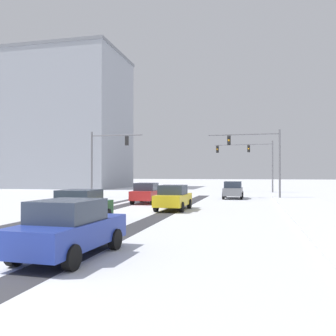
{
  "coord_description": "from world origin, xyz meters",
  "views": [
    {
      "loc": [
        6.47,
        -6.15,
        2.35
      ],
      "look_at": [
        0.0,
        21.7,
        2.8
      ],
      "focal_mm": 38.69,
      "sensor_mm": 36.0,
      "label": 1
    }
  ],
  "objects_px": {
    "car_yellow_cab_third": "(173,197)",
    "car_grey_lead": "(233,190)",
    "car_red_second": "(147,193)",
    "office_building_far_left_block": "(64,122)",
    "traffic_signal_near_left": "(105,153)",
    "traffic_signal_near_right": "(259,151)",
    "car_blue_fifth": "(69,228)",
    "traffic_signal_far_right": "(251,155)",
    "car_dark_green_fourth": "(81,207)"
  },
  "relations": [
    {
      "from": "traffic_signal_near_left",
      "to": "car_yellow_cab_third",
      "type": "height_order",
      "value": "traffic_signal_near_left"
    },
    {
      "from": "car_red_second",
      "to": "car_dark_green_fourth",
      "type": "distance_m",
      "value": 12.4
    },
    {
      "from": "traffic_signal_far_right",
      "to": "car_grey_lead",
      "type": "xyz_separation_m",
      "value": [
        -1.68,
        -12.68,
        -3.88
      ]
    },
    {
      "from": "traffic_signal_near_left",
      "to": "car_blue_fifth",
      "type": "height_order",
      "value": "traffic_signal_near_left"
    },
    {
      "from": "car_dark_green_fourth",
      "to": "office_building_far_left_block",
      "type": "relative_size",
      "value": 0.19
    },
    {
      "from": "traffic_signal_near_left",
      "to": "car_grey_lead",
      "type": "relative_size",
      "value": 1.58
    },
    {
      "from": "traffic_signal_near_left",
      "to": "office_building_far_left_block",
      "type": "bearing_deg",
      "value": 127.22
    },
    {
      "from": "car_dark_green_fourth",
      "to": "office_building_far_left_block",
      "type": "bearing_deg",
      "value": 120.16
    },
    {
      "from": "car_dark_green_fourth",
      "to": "car_blue_fifth",
      "type": "xyz_separation_m",
      "value": [
        2.64,
        -5.95,
        0.0
      ]
    },
    {
      "from": "traffic_signal_near_left",
      "to": "car_dark_green_fourth",
      "type": "relative_size",
      "value": 1.56
    },
    {
      "from": "traffic_signal_near_right",
      "to": "car_yellow_cab_third",
      "type": "bearing_deg",
      "value": -114.22
    },
    {
      "from": "car_yellow_cab_third",
      "to": "traffic_signal_near_right",
      "type": "bearing_deg",
      "value": 65.78
    },
    {
      "from": "car_yellow_cab_third",
      "to": "car_blue_fifth",
      "type": "bearing_deg",
      "value": -90.24
    },
    {
      "from": "traffic_signal_far_right",
      "to": "office_building_far_left_block",
      "type": "relative_size",
      "value": 0.33
    },
    {
      "from": "traffic_signal_near_left",
      "to": "office_building_far_left_block",
      "type": "xyz_separation_m",
      "value": [
        -17.14,
        22.56,
        6.86
      ]
    },
    {
      "from": "car_blue_fifth",
      "to": "office_building_far_left_block",
      "type": "relative_size",
      "value": 0.19
    },
    {
      "from": "traffic_signal_near_right",
      "to": "car_blue_fifth",
      "type": "distance_m",
      "value": 26.76
    },
    {
      "from": "traffic_signal_far_right",
      "to": "car_dark_green_fourth",
      "type": "bearing_deg",
      "value": -103.28
    },
    {
      "from": "traffic_signal_near_right",
      "to": "car_red_second",
      "type": "xyz_separation_m",
      "value": [
        -8.79,
        -7.57,
        -3.65
      ]
    },
    {
      "from": "traffic_signal_near_right",
      "to": "car_yellow_cab_third",
      "type": "xyz_separation_m",
      "value": [
        -5.58,
        -12.4,
        -3.65
      ]
    },
    {
      "from": "traffic_signal_far_right",
      "to": "office_building_far_left_block",
      "type": "xyz_separation_m",
      "value": [
        -31.14,
        8.42,
        6.54
      ]
    },
    {
      "from": "traffic_signal_near_right",
      "to": "car_red_second",
      "type": "relative_size",
      "value": 1.64
    },
    {
      "from": "car_grey_lead",
      "to": "traffic_signal_near_right",
      "type": "bearing_deg",
      "value": 12.27
    },
    {
      "from": "car_yellow_cab_third",
      "to": "car_grey_lead",
      "type": "bearing_deg",
      "value": 74.92
    },
    {
      "from": "car_blue_fifth",
      "to": "traffic_signal_near_left",
      "type": "bearing_deg",
      "value": 110.74
    },
    {
      "from": "car_red_second",
      "to": "car_blue_fifth",
      "type": "distance_m",
      "value": 18.6
    },
    {
      "from": "traffic_signal_near_left",
      "to": "car_red_second",
      "type": "height_order",
      "value": "traffic_signal_near_left"
    },
    {
      "from": "office_building_far_left_block",
      "to": "car_red_second",
      "type": "bearing_deg",
      "value": -50.69
    },
    {
      "from": "traffic_signal_near_left",
      "to": "car_yellow_cab_third",
      "type": "relative_size",
      "value": 1.58
    },
    {
      "from": "traffic_signal_far_right",
      "to": "car_yellow_cab_third",
      "type": "xyz_separation_m",
      "value": [
        -4.88,
        -24.57,
        -3.88
      ]
    },
    {
      "from": "traffic_signal_near_right",
      "to": "traffic_signal_far_right",
      "type": "relative_size",
      "value": 0.92
    },
    {
      "from": "traffic_signal_near_right",
      "to": "office_building_far_left_block",
      "type": "bearing_deg",
      "value": 147.12
    },
    {
      "from": "car_red_second",
      "to": "office_building_far_left_block",
      "type": "relative_size",
      "value": 0.18
    },
    {
      "from": "traffic_signal_near_right",
      "to": "car_grey_lead",
      "type": "distance_m",
      "value": 4.39
    },
    {
      "from": "car_blue_fifth",
      "to": "office_building_far_left_block",
      "type": "bearing_deg",
      "value": 119.41
    },
    {
      "from": "traffic_signal_far_right",
      "to": "car_blue_fifth",
      "type": "xyz_separation_m",
      "value": [
        -4.94,
        -38.06,
        -3.88
      ]
    },
    {
      "from": "car_blue_fifth",
      "to": "office_building_far_left_block",
      "type": "distance_m",
      "value": 54.36
    },
    {
      "from": "car_red_second",
      "to": "office_building_far_left_block",
      "type": "bearing_deg",
      "value": 129.31
    },
    {
      "from": "car_yellow_cab_third",
      "to": "office_building_far_left_block",
      "type": "distance_m",
      "value": 43.42
    },
    {
      "from": "car_grey_lead",
      "to": "car_dark_green_fourth",
      "type": "height_order",
      "value": "same"
    },
    {
      "from": "car_red_second",
      "to": "car_yellow_cab_third",
      "type": "bearing_deg",
      "value": -56.41
    },
    {
      "from": "traffic_signal_far_right",
      "to": "car_blue_fifth",
      "type": "relative_size",
      "value": 1.77
    },
    {
      "from": "car_yellow_cab_third",
      "to": "traffic_signal_near_left",
      "type": "bearing_deg",
      "value": 131.17
    },
    {
      "from": "car_dark_green_fourth",
      "to": "car_blue_fifth",
      "type": "relative_size",
      "value": 1.0
    },
    {
      "from": "traffic_signal_far_right",
      "to": "car_blue_fifth",
      "type": "bearing_deg",
      "value": -97.39
    },
    {
      "from": "traffic_signal_near_left",
      "to": "car_yellow_cab_third",
      "type": "bearing_deg",
      "value": -48.83
    },
    {
      "from": "car_grey_lead",
      "to": "office_building_far_left_block",
      "type": "bearing_deg",
      "value": 144.39
    },
    {
      "from": "office_building_far_left_block",
      "to": "car_blue_fifth",
      "type": "bearing_deg",
      "value": -60.59
    },
    {
      "from": "car_grey_lead",
      "to": "car_dark_green_fourth",
      "type": "xyz_separation_m",
      "value": [
        -5.9,
        -19.44,
        0.0
      ]
    },
    {
      "from": "traffic_signal_near_left",
      "to": "traffic_signal_near_right",
      "type": "bearing_deg",
      "value": 7.66
    }
  ]
}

